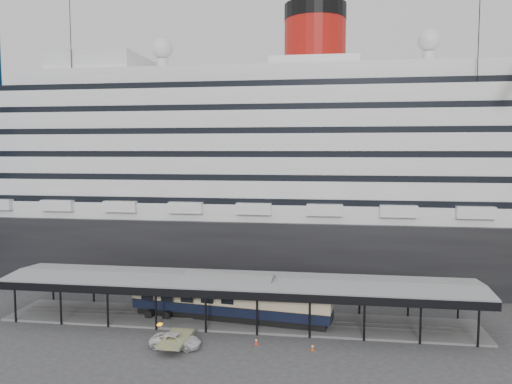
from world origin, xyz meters
TOP-DOWN VIEW (x-y plane):
  - ground at (0.00, 0.00)m, footprint 200.00×200.00m
  - cruise_ship at (0.05, 32.00)m, footprint 130.00×30.00m
  - platform_canopy at (0.00, 5.00)m, footprint 56.00×9.18m
  - port_truck at (-4.90, -3.74)m, footprint 5.27×2.51m
  - pullman_carriage at (-0.95, 5.00)m, footprint 24.47×6.29m
  - traffic_cone_left at (-6.11, -2.97)m, footprint 0.44×0.44m
  - traffic_cone_mid at (3.20, -1.73)m, footprint 0.44×0.44m
  - traffic_cone_right at (9.09, -2.45)m, footprint 0.46×0.46m

SIDE VIEW (x-z plane):
  - ground at x=0.00m, z-range 0.00..0.00m
  - traffic_cone_left at x=-6.11m, z-range 0.00..0.71m
  - traffic_cone_right at x=9.09m, z-range 0.00..0.71m
  - traffic_cone_mid at x=3.20m, z-range 0.00..0.74m
  - port_truck at x=-4.90m, z-range 0.00..1.45m
  - platform_canopy at x=0.00m, z-range -0.29..5.01m
  - pullman_carriage at x=-0.95m, z-range -9.04..14.79m
  - cruise_ship at x=0.05m, z-range -3.60..40.30m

